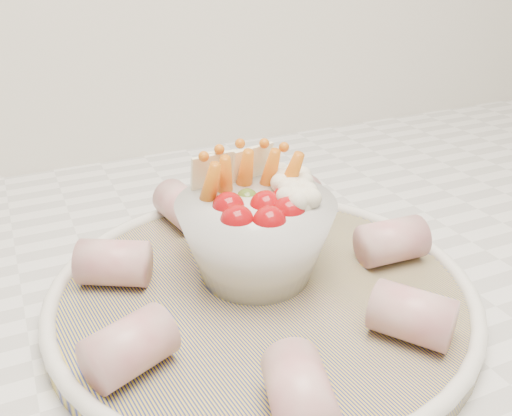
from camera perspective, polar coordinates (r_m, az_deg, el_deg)
name	(u,v)px	position (r m, az deg, el deg)	size (l,w,h in m)	color
serving_platter	(262,293)	(0.45, 0.63, -8.47)	(0.37, 0.37, 0.02)	navy
veggie_bowl	(258,230)	(0.45, 0.16, -2.26)	(0.12, 0.12, 0.10)	silver
cured_meat_rolls	(261,269)	(0.44, 0.48, -6.09)	(0.29, 0.32, 0.04)	#B5525C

